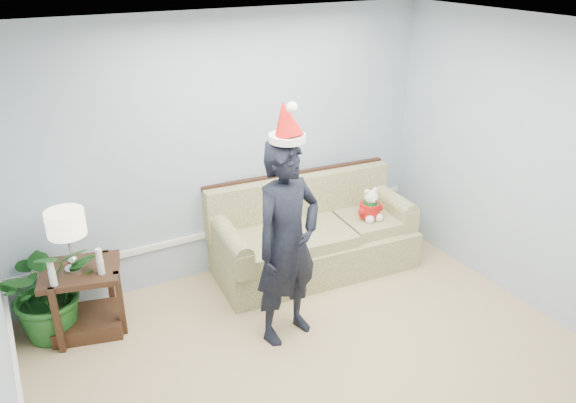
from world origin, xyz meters
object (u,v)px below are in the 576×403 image
(table_lamp, at_px, (66,226))
(man, at_px, (287,244))
(side_table, at_px, (86,306))
(houseplant, at_px, (49,289))
(teddy_bear, at_px, (370,208))
(sofa, at_px, (312,238))

(table_lamp, bearing_deg, man, -29.25)
(side_table, relative_size, houseplant, 0.82)
(man, relative_size, teddy_bear, 5.08)
(sofa, xyz_separation_m, houseplant, (-2.63, 0.09, 0.12))
(houseplant, distance_m, teddy_bear, 3.26)
(houseplant, bearing_deg, man, -28.23)
(teddy_bear, bearing_deg, houseplant, 177.31)
(sofa, relative_size, houseplant, 2.31)
(table_lamp, xyz_separation_m, houseplant, (-0.22, 0.08, -0.60))
(sofa, height_order, teddy_bear, sofa)
(side_table, bearing_deg, table_lamp, -177.63)
(man, bearing_deg, sofa, 35.36)
(table_lamp, relative_size, houseplant, 0.60)
(man, bearing_deg, teddy_bear, 13.13)
(houseplant, xyz_separation_m, man, (1.84, -0.99, 0.44))
(table_lamp, bearing_deg, teddy_bear, -4.03)
(table_lamp, distance_m, houseplant, 0.65)
(teddy_bear, bearing_deg, side_table, 178.39)
(sofa, height_order, houseplant, sofa)
(man, bearing_deg, table_lamp, 137.33)
(side_table, xyz_separation_m, houseplant, (-0.27, 0.08, 0.22))
(sofa, relative_size, table_lamp, 3.83)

